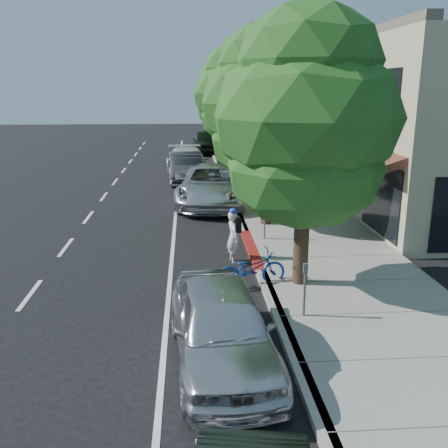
{
  "coord_description": "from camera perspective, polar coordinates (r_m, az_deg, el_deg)",
  "views": [
    {
      "loc": [
        -2.03,
        -14.33,
        5.22
      ],
      "look_at": [
        -1.02,
        -0.33,
        1.35
      ],
      "focal_mm": 40.0,
      "sensor_mm": 36.0,
      "label": 1
    }
  ],
  "objects": [
    {
      "name": "street_tree_2",
      "position": [
        24.53,
        2.8,
        12.76
      ],
      "size": [
        4.18,
        4.18,
        6.67
      ],
      "color": "black",
      "rests_on": "ground"
    },
    {
      "name": "ground",
      "position": [
        15.39,
        3.7,
        -4.45
      ],
      "size": [
        120.0,
        120.0,
        0.0
      ],
      "primitive_type": "plane",
      "color": "black",
      "rests_on": "ground"
    },
    {
      "name": "street_tree_0",
      "position": [
        12.7,
        9.4,
        11.52
      ],
      "size": [
        4.71,
        4.71,
        7.23
      ],
      "color": "black",
      "rests_on": "ground"
    },
    {
      "name": "storefront_building",
      "position": [
        34.4,
        15.98,
        11.98
      ],
      "size": [
        10.0,
        36.0,
        7.0
      ],
      "primitive_type": "cube",
      "color": "#B1AA88",
      "rests_on": "ground"
    },
    {
      "name": "near_car_a",
      "position": [
        9.76,
        -0.27,
        -11.62
      ],
      "size": [
        2.21,
        4.73,
        1.57
      ],
      "primitive_type": "imported",
      "rotation": [
        0.0,
        0.0,
        0.08
      ],
      "color": "silver",
      "rests_on": "ground"
    },
    {
      "name": "white_pickup",
      "position": [
        29.65,
        -4.17,
        6.91
      ],
      "size": [
        2.82,
        6.06,
        1.71
      ],
      "primitive_type": "imported",
      "rotation": [
        0.0,
        0.0,
        0.07
      ],
      "color": "silver",
      "rests_on": "ground"
    },
    {
      "name": "cyclist",
      "position": [
        15.22,
        1.06,
        -1.49
      ],
      "size": [
        0.49,
        0.65,
        1.59
      ],
      "primitive_type": "imported",
      "rotation": [
        0.0,
        0.0,
        1.78
      ],
      "color": "white",
      "rests_on": "ground"
    },
    {
      "name": "dark_suv_far",
      "position": [
        41.13,
        -2.01,
        9.42
      ],
      "size": [
        2.29,
        5.47,
        1.85
      ],
      "primitive_type": "imported",
      "rotation": [
        0.0,
        0.0,
        -0.02
      ],
      "color": "black",
      "rests_on": "ground"
    },
    {
      "name": "pedestrian",
      "position": [
        26.11,
        3.77,
        6.27
      ],
      "size": [
        1.12,
        1.01,
        1.87
      ],
      "primitive_type": "imported",
      "rotation": [
        0.0,
        0.0,
        3.56
      ],
      "color": "black",
      "rests_on": "sidewalk"
    },
    {
      "name": "silver_suv",
      "position": [
        22.77,
        -1.26,
        4.46
      ],
      "size": [
        3.73,
        6.74,
        1.78
      ],
      "primitive_type": "imported",
      "rotation": [
        0.0,
        0.0,
        -0.12
      ],
      "color": "silver",
      "rests_on": "ground"
    },
    {
      "name": "bicycle",
      "position": [
        13.43,
        3.11,
        -5.14
      ],
      "size": [
        2.04,
        1.11,
        1.02
      ],
      "primitive_type": "imported",
      "rotation": [
        0.0,
        0.0,
        1.81
      ],
      "color": "#153E96",
      "rests_on": "ground"
    },
    {
      "name": "street_tree_1",
      "position": [
        18.58,
        5.08,
        13.3
      ],
      "size": [
        5.0,
        5.0,
        7.52
      ],
      "color": "black",
      "rests_on": "ground"
    },
    {
      "name": "street_tree_4",
      "position": [
        36.45,
        0.49,
        14.94
      ],
      "size": [
        4.11,
        4.11,
        7.74
      ],
      "color": "black",
      "rests_on": "ground"
    },
    {
      "name": "sidewalk",
      "position": [
        23.32,
        6.67,
        2.57
      ],
      "size": [
        4.6,
        56.0,
        0.15
      ],
      "primitive_type": "cube",
      "color": "gray",
      "rests_on": "ground"
    },
    {
      "name": "curb_red_segment",
      "position": [
        16.3,
        3.24,
        -3.01
      ],
      "size": [
        0.32,
        4.0,
        0.15
      ],
      "primitive_type": "cube",
      "color": "maroon",
      "rests_on": "ground"
    },
    {
      "name": "street_tree_3",
      "position": [
        30.48,
        1.42,
        14.51
      ],
      "size": [
        5.1,
        5.1,
        7.79
      ],
      "color": "black",
      "rests_on": "ground"
    },
    {
      "name": "curb",
      "position": [
        23.01,
        1.03,
        2.49
      ],
      "size": [
        0.3,
        56.0,
        0.15
      ],
      "primitive_type": "cube",
      "color": "#9E998E",
      "rests_on": "ground"
    },
    {
      "name": "dark_sedan",
      "position": [
        28.26,
        -4.46,
        6.43
      ],
      "size": [
        2.17,
        5.14,
        1.65
      ],
      "primitive_type": "imported",
      "rotation": [
        0.0,
        0.0,
        0.08
      ],
      "color": "#212426",
      "rests_on": "ground"
    },
    {
      "name": "street_tree_5",
      "position": [
        42.44,
        -0.18,
        14.51
      ],
      "size": [
        4.93,
        4.93,
        7.49
      ],
      "color": "black",
      "rests_on": "ground"
    }
  ]
}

